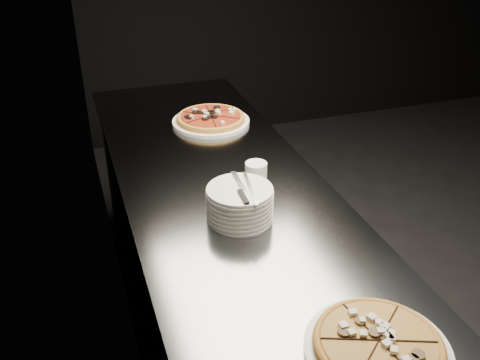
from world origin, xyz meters
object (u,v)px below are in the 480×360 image
object	(u,v)px
pizza_mushroom	(378,346)
plate_stack	(240,203)
ramekin	(256,171)
pizza_tomato	(211,119)
cutlery	(244,190)
counter	(229,288)

from	to	relation	value
pizza_mushroom	plate_stack	xyz separation A→B (m)	(-0.12, 0.66, 0.04)
pizza_mushroom	ramekin	size ratio (longest dim) A/B	4.90
pizza_tomato	ramekin	xyz separation A→B (m)	(0.01, -0.58, 0.02)
pizza_tomato	cutlery	distance (m)	0.83
plate_stack	pizza_mushroom	bearing A→B (deg)	-79.51
pizza_mushroom	counter	bearing A→B (deg)	96.98
pizza_mushroom	cutlery	size ratio (longest dim) A/B	1.75
pizza_tomato	ramekin	world-z (taller)	ramekin
pizza_mushroom	pizza_tomato	xyz separation A→B (m)	(0.01, 1.46, 0.00)
counter	ramekin	xyz separation A→B (m)	(0.12, 0.04, 0.50)
counter	cutlery	distance (m)	0.61
cutlery	pizza_mushroom	bearing A→B (deg)	-77.27
plate_stack	cutlery	bearing A→B (deg)	-62.38
pizza_tomato	ramekin	bearing A→B (deg)	-89.01
counter	ramekin	bearing A→B (deg)	16.81
pizza_mushroom	cutlery	xyz separation A→B (m)	(-0.11, 0.64, 0.10)
counter	pizza_mushroom	xyz separation A→B (m)	(0.10, -0.85, 0.48)
plate_stack	counter	bearing A→B (deg)	84.64
pizza_tomato	plate_stack	bearing A→B (deg)	-99.26
pizza_tomato	plate_stack	world-z (taller)	plate_stack
ramekin	pizza_mushroom	bearing A→B (deg)	-91.25
plate_stack	ramekin	xyz separation A→B (m)	(0.14, 0.23, -0.02)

